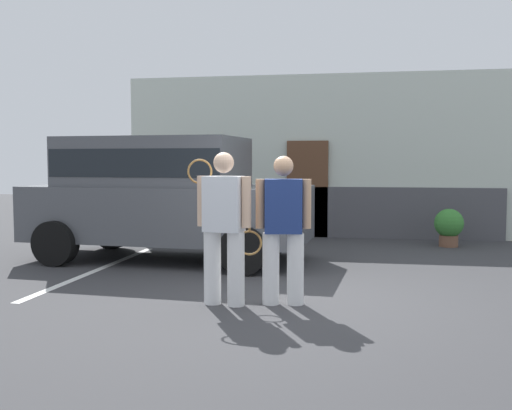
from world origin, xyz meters
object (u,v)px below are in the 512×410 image
object	(u,v)px
parked_suv	(163,192)
tennis_player_man	(224,226)
tennis_player_woman	(283,228)
potted_plant_by_porch	(449,226)

from	to	relation	value
parked_suv	tennis_player_man	distance (m)	3.35
tennis_player_woman	potted_plant_by_porch	bearing A→B (deg)	-124.44
tennis_player_man	potted_plant_by_porch	xyz separation A→B (m)	(3.20, 5.34, -0.51)
parked_suv	tennis_player_man	bearing A→B (deg)	-55.06
parked_suv	potted_plant_by_porch	distance (m)	5.57
tennis_player_man	tennis_player_woman	world-z (taller)	tennis_player_man
tennis_player_man	tennis_player_woman	bearing A→B (deg)	-160.34
tennis_player_man	parked_suv	bearing A→B (deg)	-51.25
parked_suv	tennis_player_man	xyz separation A→B (m)	(1.73, -2.86, -0.23)
parked_suv	potted_plant_by_porch	xyz separation A→B (m)	(4.93, 2.48, -0.74)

